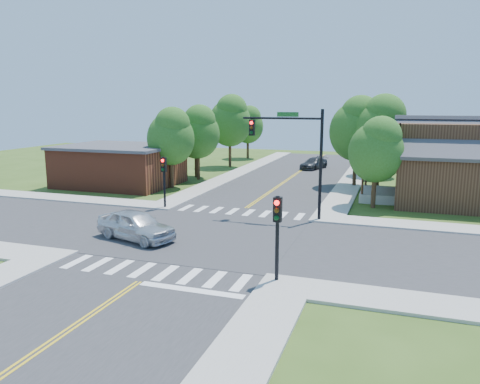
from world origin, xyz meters
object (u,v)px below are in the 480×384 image
(car_dgrey, at_px, (314,164))
(signal_pole_nw, at_px, (164,172))
(house_ne, at_px, (466,161))
(signal_pole_se, at_px, (277,223))
(signal_mast_ne, at_px, (295,146))
(car_silver, at_px, (136,226))

(car_dgrey, bearing_deg, signal_pole_nw, -87.66)
(house_ne, bearing_deg, car_dgrey, 132.68)
(signal_pole_se, bearing_deg, signal_mast_ne, 98.56)
(signal_mast_ne, relative_size, car_silver, 1.37)
(car_silver, bearing_deg, signal_pole_nw, 32.85)
(signal_pole_se, xyz_separation_m, car_dgrey, (-4.48, 35.03, -2.02))
(signal_pole_se, height_order, house_ne, house_ne)
(signal_mast_ne, relative_size, car_dgrey, 1.51)
(signal_pole_nw, distance_m, car_dgrey, 24.84)
(signal_pole_nw, bearing_deg, car_dgrey, 74.25)
(house_ne, height_order, car_dgrey, house_ne)
(signal_pole_se, relative_size, signal_pole_nw, 1.00)
(signal_mast_ne, bearing_deg, signal_pole_nw, -179.93)
(signal_mast_ne, distance_m, signal_pole_nw, 9.76)
(signal_pole_se, xyz_separation_m, car_silver, (-9.02, 3.63, -1.83))
(house_ne, xyz_separation_m, car_dgrey, (-13.99, 15.17, -2.69))
(house_ne, relative_size, car_silver, 2.48)
(signal_mast_ne, bearing_deg, signal_pole_se, -81.44)
(signal_pole_nw, height_order, house_ne, house_ne)
(signal_pole_se, xyz_separation_m, signal_pole_nw, (-11.20, 11.20, 0.00))
(signal_pole_nw, bearing_deg, signal_pole_se, -45.00)
(signal_mast_ne, height_order, car_dgrey, signal_mast_ne)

